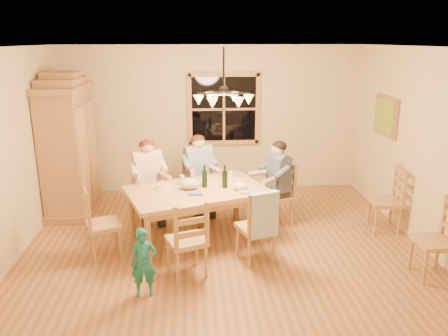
{
  "coord_description": "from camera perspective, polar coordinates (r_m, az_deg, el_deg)",
  "views": [
    {
      "loc": [
        -0.44,
        -5.54,
        2.79
      ],
      "look_at": [
        0.01,
        0.1,
        1.12
      ],
      "focal_mm": 35.0,
      "sensor_mm": 36.0,
      "label": 1
    }
  ],
  "objects": [
    {
      "name": "chair_spare_back",
      "position": [
        7.02,
        20.15,
        -5.32
      ],
      "size": [
        0.46,
        0.48,
        0.99
      ],
      "rotation": [
        0.0,
        0.0,
        1.47
      ],
      "color": "tan",
      "rests_on": "floor"
    },
    {
      "name": "chair_end_right",
      "position": [
        6.86,
        6.85,
        -4.9
      ],
      "size": [
        0.54,
        0.55,
        0.99
      ],
      "rotation": [
        0.0,
        0.0,
        1.91
      ],
      "color": "tan",
      "rests_on": "floor"
    },
    {
      "name": "wall_left",
      "position": [
        6.17,
        -26.42,
        1.23
      ],
      "size": [
        0.02,
        5.0,
        2.7
      ],
      "primitive_type": "cube",
      "color": "#C4B28B",
      "rests_on": "floor"
    },
    {
      "name": "ceiling",
      "position": [
        5.56,
        -0.04,
        15.55
      ],
      "size": [
        5.5,
        5.0,
        0.02
      ],
      "primitive_type": "cube",
      "color": "white",
      "rests_on": "wall_back"
    },
    {
      "name": "plate_woman",
      "position": [
        6.28,
        -8.2,
        -2.48
      ],
      "size": [
        0.26,
        0.26,
        0.02
      ],
      "primitive_type": "cylinder",
      "color": "white",
      "rests_on": "dining_table"
    },
    {
      "name": "chair_spare_front",
      "position": [
        5.93,
        25.55,
        -10.06
      ],
      "size": [
        0.43,
        0.45,
        0.99
      ],
      "rotation": [
        0.0,
        0.0,
        1.54
      ],
      "color": "tan",
      "rests_on": "floor"
    },
    {
      "name": "cap",
      "position": [
        6.11,
        2.17,
        -2.38
      ],
      "size": [
        0.2,
        0.2,
        0.11
      ],
      "primitive_type": "ellipsoid",
      "color": "beige",
      "rests_on": "dining_table"
    },
    {
      "name": "chair_near_left",
      "position": [
        5.43,
        -4.85,
        -10.86
      ],
      "size": [
        0.55,
        0.54,
        0.99
      ],
      "rotation": [
        0.0,
        0.0,
        0.34
      ],
      "color": "tan",
      "rests_on": "floor"
    },
    {
      "name": "adult_plaid_man",
      "position": [
        7.06,
        -3.32,
        0.42
      ],
      "size": [
        0.5,
        0.52,
        0.87
      ],
      "rotation": [
        0.0,
        0.0,
        3.48
      ],
      "color": "#315689",
      "rests_on": "floor"
    },
    {
      "name": "chair_far_left",
      "position": [
        6.99,
        -9.71,
        -4.6
      ],
      "size": [
        0.55,
        0.54,
        0.99
      ],
      "rotation": [
        0.0,
        0.0,
        3.48
      ],
      "color": "tan",
      "rests_on": "floor"
    },
    {
      "name": "wine_glass_b",
      "position": [
        6.54,
        0.9,
        -0.96
      ],
      "size": [
        0.06,
        0.06,
        0.14
      ],
      "primitive_type": "cylinder",
      "color": "silver",
      "rests_on": "dining_table"
    },
    {
      "name": "dining_table",
      "position": [
        6.2,
        -3.54,
        -3.64
      ],
      "size": [
        2.16,
        1.71,
        0.76
      ],
      "rotation": [
        0.0,
        0.0,
        0.34
      ],
      "color": "#A67A49",
      "rests_on": "floor"
    },
    {
      "name": "wall_right",
      "position": [
        6.55,
        24.71,
        2.26
      ],
      "size": [
        0.02,
        5.0,
        2.7
      ],
      "primitive_type": "cube",
      "color": "#C4B28B",
      "rests_on": "floor"
    },
    {
      "name": "floor",
      "position": [
        6.22,
        -0.04,
        -10.18
      ],
      "size": [
        5.5,
        5.5,
        0.0
      ],
      "primitive_type": "plane",
      "color": "brown",
      "rests_on": "ground"
    },
    {
      "name": "child",
      "position": [
        5.04,
        -10.45,
        -12.07
      ],
      "size": [
        0.31,
        0.22,
        0.8
      ],
      "primitive_type": "imported",
      "rotation": [
        0.0,
        0.0,
        0.09
      ],
      "color": "#1B7979",
      "rests_on": "floor"
    },
    {
      "name": "armoire",
      "position": [
        7.61,
        -19.57,
        2.34
      ],
      "size": [
        0.66,
        1.4,
        2.3
      ],
      "color": "#9D6E44",
      "rests_on": "floor"
    },
    {
      "name": "adult_slate_man",
      "position": [
        6.68,
        7.01,
        -0.6
      ],
      "size": [
        0.52,
        0.5,
        0.87
      ],
      "rotation": [
        0.0,
        0.0,
        1.91
      ],
      "color": "#414E68",
      "rests_on": "floor"
    },
    {
      "name": "chair_end_left",
      "position": [
        6.04,
        -15.32,
        -8.46
      ],
      "size": [
        0.54,
        0.55,
        0.99
      ],
      "rotation": [
        0.0,
        0.0,
        -1.23
      ],
      "color": "tan",
      "rests_on": "floor"
    },
    {
      "name": "wine_bottle_b",
      "position": [
        6.17,
        0.1,
        -1.12
      ],
      "size": [
        0.08,
        0.08,
        0.33
      ],
      "primitive_type": "cylinder",
      "color": "black",
      "rests_on": "dining_table"
    },
    {
      "name": "wine_glass_a",
      "position": [
        6.36,
        -5.48,
        -1.53
      ],
      "size": [
        0.06,
        0.06,
        0.14
      ],
      "primitive_type": "cylinder",
      "color": "silver",
      "rests_on": "dining_table"
    },
    {
      "name": "napkin",
      "position": [
        5.97,
        -3.71,
        -3.3
      ],
      "size": [
        0.22,
        0.19,
        0.03
      ],
      "primitive_type": "cube",
      "rotation": [
        0.0,
        0.0,
        0.34
      ],
      "color": "slate",
      "rests_on": "dining_table"
    },
    {
      "name": "window",
      "position": [
        8.13,
        -0.02,
        7.7
      ],
      "size": [
        1.3,
        0.06,
        1.3
      ],
      "color": "black",
      "rests_on": "wall_back"
    },
    {
      "name": "adult_woman",
      "position": [
        6.82,
        -9.92,
        -0.38
      ],
      "size": [
        0.5,
        0.52,
        0.87
      ],
      "rotation": [
        0.0,
        0.0,
        3.48
      ],
      "color": "beige",
      "rests_on": "floor"
    },
    {
      "name": "chair_near_right",
      "position": [
        5.77,
        4.14,
        -9.12
      ],
      "size": [
        0.55,
        0.54,
        0.99
      ],
      "rotation": [
        0.0,
        0.0,
        0.34
      ],
      "color": "tan",
      "rests_on": "floor"
    },
    {
      "name": "plate_plaid",
      "position": [
        6.5,
        -2.14,
        -1.66
      ],
      "size": [
        0.26,
        0.26,
        0.02
      ],
      "primitive_type": "cylinder",
      "color": "white",
      "rests_on": "dining_table"
    },
    {
      "name": "wine_bottle_a",
      "position": [
        6.2,
        -2.55,
        -1.05
      ],
      "size": [
        0.08,
        0.08,
        0.33
      ],
      "primitive_type": "cylinder",
      "color": "black",
      "rests_on": "dining_table"
    },
    {
      "name": "cloth_bundle",
      "position": [
        6.16,
        -4.49,
        -2.07
      ],
      "size": [
        0.28,
        0.22,
        0.15
      ],
      "primitive_type": "ellipsoid",
      "color": "#C7AE90",
      "rests_on": "dining_table"
    },
    {
      "name": "painting",
      "position": [
        7.54,
        20.34,
        6.37
      ],
      "size": [
        0.06,
        0.78,
        0.64
      ],
      "color": "#9D6E44",
      "rests_on": "wall_right"
    },
    {
      "name": "chandelier",
      "position": [
        5.6,
        -0.04,
        9.17
      ],
      "size": [
        0.77,
        0.68,
        0.71
      ],
      "color": "black",
      "rests_on": "ceiling"
    },
    {
      "name": "towel",
      "position": [
        5.45,
        5.17,
        -6.13
      ],
      "size": [
        0.39,
        0.22,
        0.58
      ],
      "primitive_type": "cube",
      "rotation": [
        0.0,
        0.0,
        0.34
      ],
      "color": "#9DB5D4",
      "rests_on": "chair_near_right"
    },
    {
      "name": "plate_slate",
      "position": [
        6.44,
        1.68,
        -1.83
      ],
      "size": [
        0.26,
        0.26,
        0.02
      ],
      "primitive_type": "cylinder",
      "color": "white",
      "rests_on": "dining_table"
    },
    {
      "name": "chair_far_right",
      "position": [
        7.23,
        -3.25,
        -3.68
      ],
      "size": [
        0.55,
        0.54,
        0.99
      ],
      "rotation": [
        0.0,
        0.0,
        3.48
      ],
      "color": "tan",
      "rests_on": "floor"
    },
    {
      "name": "wall_back",
      "position": [
        8.18,
        -1.45,
        6.33
      ],
      "size": [
        5.5,
        0.02,
        2.7
      ],
      "primitive_type": "cube",
      "color": "#C4B28B",
      "rests_on": "floor"
    }
  ]
}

